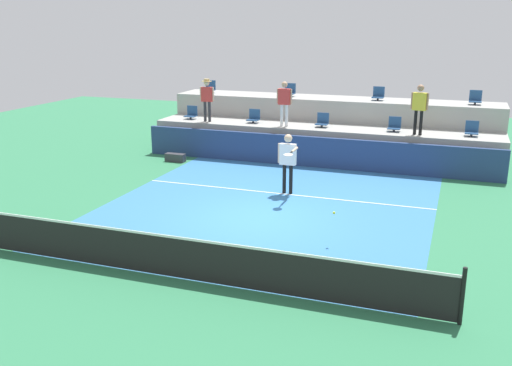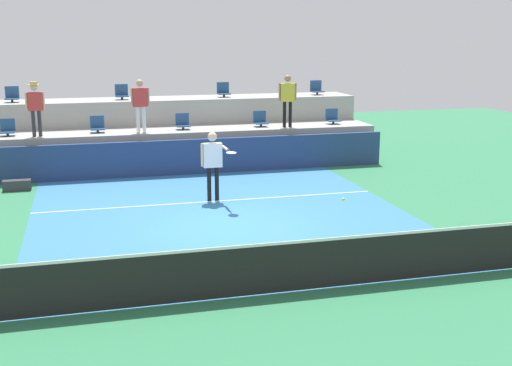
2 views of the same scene
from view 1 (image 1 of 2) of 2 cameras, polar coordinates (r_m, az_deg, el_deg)
name	(u,v)px [view 1 (image 1 of 2)]	position (r m, az deg, el deg)	size (l,w,h in m)	color
ground_plane	(256,219)	(15.35, 0.00, -3.56)	(40.00, 40.00, 0.00)	#2D754C
court_inner_paint	(268,208)	(16.25, 1.19, -2.45)	(9.00, 10.00, 0.01)	teal
court_service_line	(283,194)	(17.52, 2.65, -1.08)	(9.00, 0.06, 0.00)	white
tennis_net	(189,258)	(11.74, -6.65, -7.35)	(10.48, 0.08, 1.07)	black
sponsor_backboard	(312,152)	(20.74, 5.61, 3.09)	(13.00, 0.16, 1.10)	navy
seating_tier_lower	(321,143)	(21.96, 6.45, 3.98)	(13.00, 1.80, 1.25)	#9E9E99
seating_tier_upper	(332,124)	(23.60, 7.51, 5.83)	(13.00, 1.80, 2.10)	#9E9E99
stadium_chair_lower_far_left	(191,113)	(23.53, -6.42, 6.86)	(0.44, 0.40, 0.52)	#2D2D33
stadium_chair_lower_left	(254,117)	(22.49, -0.22, 6.54)	(0.44, 0.40, 0.52)	#2D2D33
stadium_chair_lower_center	(322,121)	(21.73, 6.60, 6.11)	(0.44, 0.40, 0.52)	#2D2D33
stadium_chair_lower_right	(394,125)	(21.29, 13.55, 5.57)	(0.44, 0.40, 0.52)	#2D2D33
stadium_chair_lower_far_right	(472,130)	(21.19, 20.60, 4.95)	(0.44, 0.40, 0.52)	#2D2D33
stadium_chair_upper_far_left	(210,88)	(25.02, -4.59, 9.40)	(0.44, 0.40, 0.52)	#2D2D33
stadium_chair_upper_left	(290,91)	(23.79, 3.36, 9.09)	(0.44, 0.40, 0.52)	#2D2D33
stadium_chair_upper_right	(378,95)	(23.04, 12.03, 8.56)	(0.44, 0.40, 0.52)	#2D2D33
stadium_chair_upper_far_right	(475,99)	(22.84, 20.91, 7.81)	(0.44, 0.40, 0.52)	#2D2D33
tennis_player	(288,157)	(17.28, 3.17, 2.56)	(0.73, 1.23, 1.83)	black
spectator_with_hat	(207,96)	(22.70, -4.88, 8.60)	(0.57, 0.43, 1.66)	#2D2D33
spectator_leaning_on_rail	(284,100)	(21.59, 2.83, 8.26)	(0.59, 0.23, 1.67)	white
spectator_in_grey	(419,105)	(20.72, 15.89, 7.49)	(0.61, 0.27, 1.74)	black
tennis_ball	(334,213)	(13.53, 7.74, -2.95)	(0.07, 0.07, 0.07)	#CCE033
equipment_bag	(175,158)	(21.71, -8.00, 2.51)	(0.76, 0.28, 0.30)	#333338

